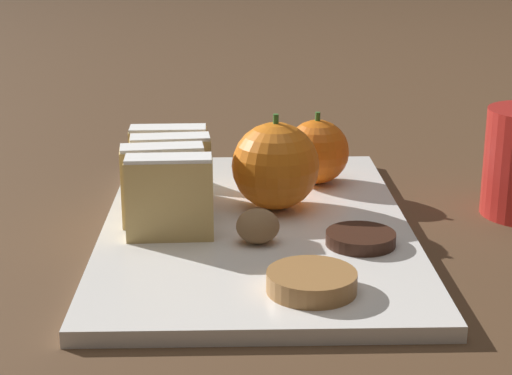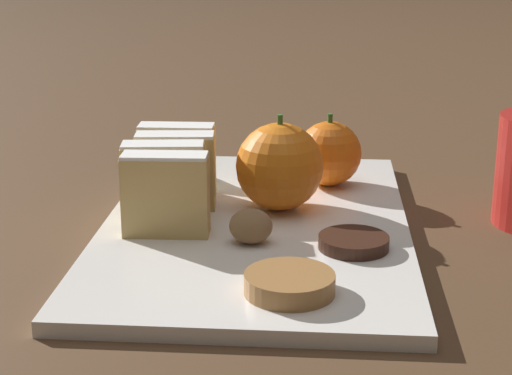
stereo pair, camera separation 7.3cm
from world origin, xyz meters
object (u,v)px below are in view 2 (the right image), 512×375
Objects in this scene: orange_near at (329,154)px; walnut at (252,226)px; chocolate_cookie at (354,242)px; orange_far at (280,167)px.

walnut is (-0.06, -0.16, -0.02)m from orange_near.
orange_near is 0.17m from chocolate_cookie.
walnut is (-0.02, -0.09, -0.02)m from orange_far.
orange_near is 0.82× the size of orange_far.
chocolate_cookie is at bearing -55.76° from orange_far.
orange_far is at bearing 78.94° from walnut.
chocolate_cookie is (0.08, -0.01, -0.01)m from walnut.
orange_far is 2.47× the size of walnut.
walnut is at bearing -101.06° from orange_far.
chocolate_cookie is at bearing -83.49° from orange_near.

